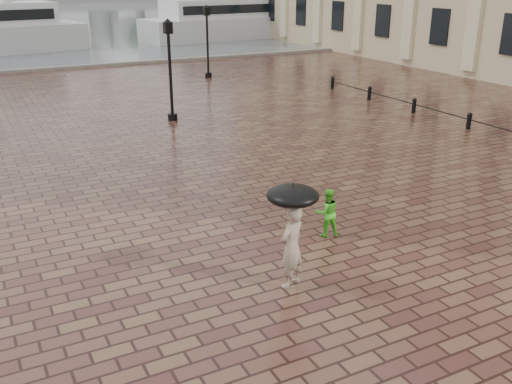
% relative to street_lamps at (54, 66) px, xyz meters
% --- Properties ---
extents(ground, '(300.00, 300.00, 0.00)m').
position_rel_street_lamps_xyz_m(ground, '(1.50, -17.50, -2.33)').
color(ground, '#3B1F1B').
rests_on(ground, ground).
extents(quay_edge, '(80.00, 0.60, 0.30)m').
position_rel_street_lamps_xyz_m(quay_edge, '(1.50, 14.50, -2.33)').
color(quay_edge, slate).
rests_on(quay_edge, ground).
extents(bollard_row, '(0.22, 21.22, 0.73)m').
position_rel_street_lamps_xyz_m(bollard_row, '(15.50, -11.00, -1.93)').
color(bollard_row, black).
rests_on(bollard_row, ground).
extents(street_lamps, '(21.44, 14.44, 4.40)m').
position_rel_street_lamps_xyz_m(street_lamps, '(0.00, 0.00, 0.00)').
color(street_lamps, black).
rests_on(street_lamps, ground).
extents(adult_pedestrian, '(0.80, 0.66, 1.87)m').
position_rel_street_lamps_xyz_m(adult_pedestrian, '(1.74, -19.03, -1.39)').
color(adult_pedestrian, gray).
rests_on(adult_pedestrian, ground).
extents(child_pedestrian, '(0.74, 0.64, 1.30)m').
position_rel_street_lamps_xyz_m(child_pedestrian, '(3.85, -17.26, -1.68)').
color(child_pedestrian, green).
rests_on(child_pedestrian, ground).
extents(ferry_far, '(23.05, 7.72, 7.42)m').
position_rel_street_lamps_xyz_m(ferry_far, '(23.97, 27.95, -0.10)').
color(ferry_far, silver).
rests_on(ferry_far, ground).
extents(umbrella, '(1.10, 1.10, 1.19)m').
position_rel_street_lamps_xyz_m(umbrella, '(1.74, -19.03, -0.22)').
color(umbrella, black).
rests_on(umbrella, ground).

